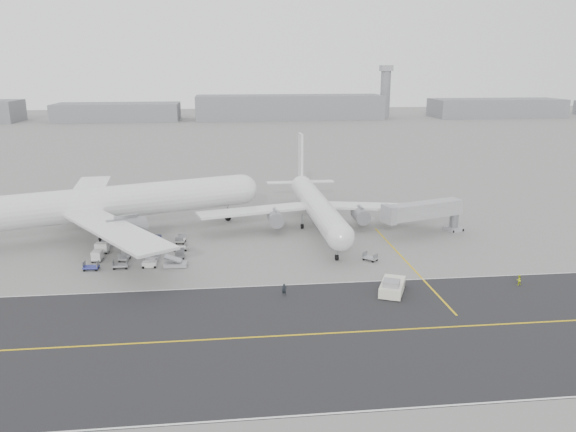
{
  "coord_description": "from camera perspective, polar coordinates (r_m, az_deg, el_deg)",
  "views": [
    {
      "loc": [
        1.08,
        -78.15,
        30.96
      ],
      "look_at": [
        11.26,
        12.0,
        6.6
      ],
      "focal_mm": 35.0,
      "sensor_mm": 36.0,
      "label": 1
    }
  ],
  "objects": [
    {
      "name": "control_tower",
      "position": [
        357.43,
        9.86,
        12.46
      ],
      "size": [
        7.0,
        7.0,
        31.25
      ],
      "color": "gray",
      "rests_on": "ground"
    },
    {
      "name": "jet_bridge",
      "position": [
        107.64,
        13.66,
        0.42
      ],
      "size": [
        17.46,
        8.59,
        6.58
      ],
      "rotation": [
        0.0,
        0.0,
        0.32
      ],
      "color": "gray",
      "rests_on": "ground"
    },
    {
      "name": "airliner_a",
      "position": [
        109.17,
        -18.71,
        1.17
      ],
      "size": [
        60.86,
        59.77,
        21.91
      ],
      "rotation": [
        0.0,
        0.0,
        1.92
      ],
      "color": "white",
      "rests_on": "ground"
    },
    {
      "name": "pushback_tug",
      "position": [
        80.63,
        10.54,
        -7.07
      ],
      "size": [
        5.28,
        8.16,
        2.36
      ],
      "rotation": [
        0.0,
        0.0,
        -0.42
      ],
      "color": "silver",
      "rests_on": "ground"
    },
    {
      "name": "stray_dolly",
      "position": [
        93.35,
        8.34,
        -4.5
      ],
      "size": [
        2.61,
        2.63,
        1.41
      ],
      "primitive_type": null,
      "rotation": [
        0.0,
        0.0,
        0.77
      ],
      "color": "silver",
      "rests_on": "ground"
    },
    {
      "name": "ground",
      "position": [
        84.07,
        -6.77,
        -6.69
      ],
      "size": [
        700.0,
        700.0,
        0.0
      ],
      "primitive_type": "plane",
      "color": "gray",
      "rests_on": "ground"
    },
    {
      "name": "airliner_b",
      "position": [
        109.24,
        2.9,
        1.1
      ],
      "size": [
        46.64,
        47.18,
        16.27
      ],
      "rotation": [
        0.0,
        0.0,
        0.02
      ],
      "color": "white",
      "rests_on": "ground"
    },
    {
      "name": "ground_crew_a",
      "position": [
        78.47,
        -0.4,
        -7.51
      ],
      "size": [
        0.75,
        0.62,
        1.76
      ],
      "primitive_type": "imported",
      "rotation": [
        0.0,
        0.0,
        -0.35
      ],
      "color": "black",
      "rests_on": "ground"
    },
    {
      "name": "ground_crew_b",
      "position": [
        88.74,
        22.38,
        -6.03
      ],
      "size": [
        0.87,
        0.73,
        1.59
      ],
      "primitive_type": "imported",
      "rotation": [
        0.0,
        0.0,
        3.31
      ],
      "color": "#B0C116",
      "rests_on": "ground"
    },
    {
      "name": "horizon_buildings",
      "position": [
        340.8,
        -1.57,
        9.81
      ],
      "size": [
        520.0,
        28.0,
        28.0
      ],
      "primitive_type": null,
      "color": "gray",
      "rests_on": "ground"
    },
    {
      "name": "gse_cluster",
      "position": [
        98.08,
        -14.79,
        -3.89
      ],
      "size": [
        21.55,
        20.86,
        1.82
      ],
      "primitive_type": null,
      "rotation": [
        0.0,
        0.0,
        -0.06
      ],
      "color": "#949499",
      "rests_on": "ground"
    },
    {
      "name": "taxiway",
      "position": [
        67.78,
        -2.45,
        -12.15
      ],
      "size": [
        220.0,
        59.0,
        0.03
      ],
      "color": "#272729",
      "rests_on": "ground"
    }
  ]
}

